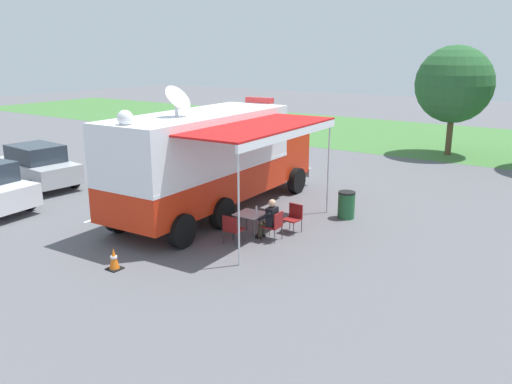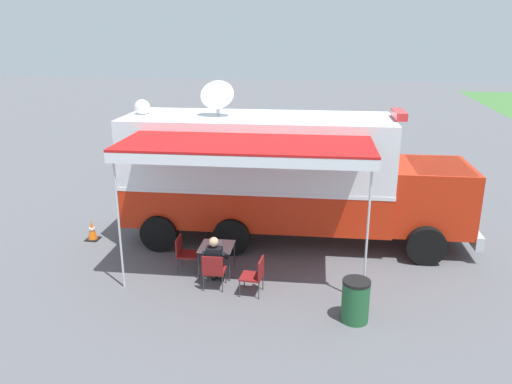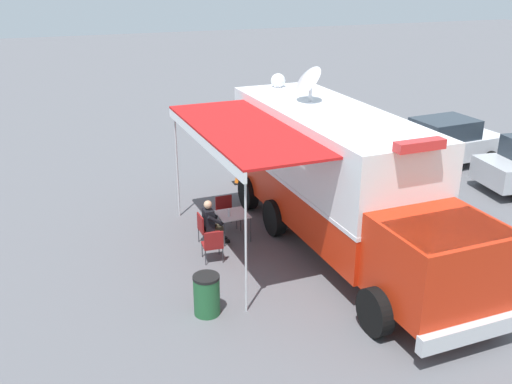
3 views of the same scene
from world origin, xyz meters
name	(u,v)px [view 2 (image 2 of 3)]	position (x,y,z in m)	size (l,w,h in m)	color
ground_plane	(258,237)	(0.00, 0.00, 0.00)	(100.00, 100.00, 0.00)	#5B5B60
lot_stripe	(264,204)	(-2.90, -0.23, 0.00)	(0.12, 4.80, 0.01)	silver
command_truck	(284,173)	(0.00, 0.75, 1.94)	(5.19, 9.59, 4.53)	red
folding_table	(217,248)	(2.44, -0.61, 0.67)	(0.83, 0.83, 0.73)	silver
water_bottle	(220,244)	(2.57, -0.48, 0.83)	(0.07, 0.07, 0.22)	silver
folding_chair_at_table	(214,269)	(3.23, -0.49, 0.51)	(0.50, 0.50, 0.87)	maroon
folding_chair_beside_table	(184,251)	(2.39, -1.46, 0.51)	(0.50, 0.50, 0.87)	maroon
folding_chair_spare_by_truck	(256,273)	(3.29, 0.50, 0.51)	(0.51, 0.51, 0.87)	maroon
seated_responder	(215,260)	(3.05, -0.49, 0.65)	(0.67, 0.57, 1.25)	black
trash_bin	(355,301)	(4.04, 2.68, 0.46)	(0.57, 0.57, 0.91)	#235B33
traffic_cone	(92,230)	(0.98, -4.61, 0.28)	(0.36, 0.36, 0.58)	black
car_behind_truck	(193,151)	(-6.71, -3.85, 0.88)	(4.34, 2.30, 1.76)	silver
car_far_corner	(271,146)	(-8.18, -0.74, 0.88)	(4.34, 2.29, 1.76)	#B2B5BA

